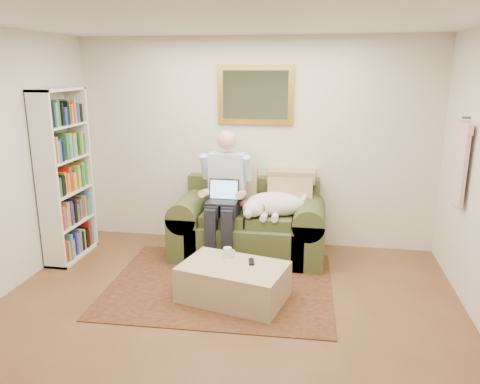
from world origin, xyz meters
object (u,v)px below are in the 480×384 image
(sofa, at_px, (249,230))
(coffee_mug, at_px, (228,252))
(seated_man, at_px, (224,198))
(sleeping_dog, at_px, (275,204))
(laptop, at_px, (223,196))
(ottoman, at_px, (233,282))
(bookshelf, at_px, (65,176))

(sofa, xyz_separation_m, coffee_mug, (-0.07, -0.98, 0.10))
(seated_man, distance_m, sleeping_dog, 0.60)
(laptop, bearing_deg, sofa, 41.02)
(sofa, distance_m, coffee_mug, 0.98)
(sleeping_dog, bearing_deg, laptop, -166.36)
(sofa, relative_size, laptop, 5.15)
(ottoman, relative_size, coffee_mug, 9.97)
(sofa, xyz_separation_m, laptop, (-0.27, -0.23, 0.48))
(seated_man, distance_m, coffee_mug, 0.90)
(sofa, xyz_separation_m, bookshelf, (-2.11, -0.41, 0.69))
(sofa, distance_m, bookshelf, 2.26)
(bookshelf, bearing_deg, sofa, 11.03)
(laptop, distance_m, coffee_mug, 0.86)
(sofa, bearing_deg, ottoman, -88.76)
(coffee_mug, bearing_deg, laptop, 105.09)
(sofa, height_order, seated_man, seated_man)
(sofa, height_order, laptop, laptop)
(laptop, distance_m, sleeping_dog, 0.62)
(sleeping_dog, xyz_separation_m, ottoman, (-0.30, -1.07, -0.51))
(seated_man, bearing_deg, bookshelf, -172.37)
(seated_man, bearing_deg, laptop, -90.00)
(bookshelf, bearing_deg, sleeping_dog, 7.51)
(sleeping_dog, distance_m, coffee_mug, 1.01)
(sleeping_dog, relative_size, ottoman, 0.74)
(sofa, distance_m, ottoman, 1.17)
(seated_man, bearing_deg, sofa, 31.45)
(sleeping_dog, distance_m, bookshelf, 2.48)
(coffee_mug, bearing_deg, bookshelf, 164.58)
(sleeping_dog, relative_size, coffee_mug, 7.41)
(coffee_mug, bearing_deg, sofa, 85.91)
(ottoman, bearing_deg, sofa, 91.24)
(sofa, distance_m, sleeping_dog, 0.50)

